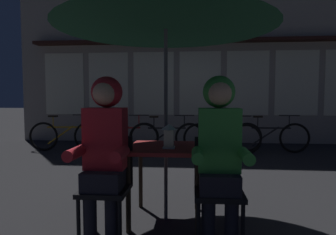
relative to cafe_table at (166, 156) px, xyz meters
The scene contains 14 objects.
ground_plane 0.64m from the cafe_table, ahead, with size 60.00×60.00×0.00m, color #232326.
cafe_table is the anchor object (origin of this frame).
patio_umbrella 1.42m from the cafe_table, ahead, with size 2.10×2.10×2.31m.
lantern 0.25m from the cafe_table, 70.17° to the right, with size 0.11×0.11×0.23m.
chair_left 0.62m from the cafe_table, 142.45° to the right, with size 0.40×0.40×0.87m.
chair_right 0.62m from the cafe_table, 37.55° to the right, with size 0.40×0.40×0.87m.
person_left_hooded 0.67m from the cafe_table, 138.43° to the right, with size 0.45×0.56×1.40m.
person_right_hooded 0.67m from the cafe_table, 41.57° to the right, with size 0.45×0.56×1.40m.
shopfront_building 5.94m from the cafe_table, 85.29° to the left, with size 10.00×0.93×6.20m.
bicycle_nearest 4.46m from the cafe_table, 126.42° to the left, with size 1.68×0.22×0.84m.
bicycle_second 3.77m from the cafe_table, 110.66° to the left, with size 1.67×0.32×0.84m.
bicycle_third 3.59m from the cafe_table, 95.05° to the left, with size 1.68×0.21×0.84m.
bicycle_fourth 3.62m from the cafe_table, 75.77° to the left, with size 1.68×0.11×0.84m.
bicycle_fifth 4.27m from the cafe_table, 62.26° to the left, with size 1.68×0.10×0.84m.
Camera 1 is at (0.26, -2.82, 1.22)m, focal length 31.13 mm.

